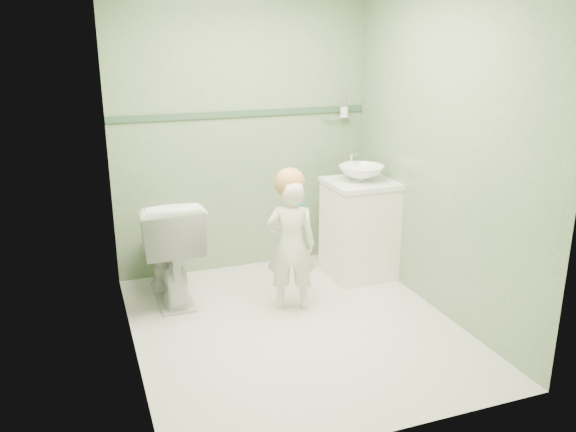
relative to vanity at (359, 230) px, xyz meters
name	(u,v)px	position (x,y,z in m)	size (l,w,h in m)	color
ground	(295,327)	(-0.84, -0.70, -0.40)	(2.50, 2.50, 0.00)	beige
room_shell	(296,161)	(-0.84, -0.70, 0.80)	(2.50, 2.54, 2.40)	gray
trim_stripe	(243,114)	(-0.84, 0.54, 0.95)	(2.20, 0.02, 0.05)	#34533B
vanity	(359,230)	(0.00, 0.00, 0.00)	(0.52, 0.50, 0.80)	white
counter	(361,183)	(0.00, 0.00, 0.41)	(0.54, 0.52, 0.04)	white
basin	(361,173)	(0.00, 0.00, 0.49)	(0.37, 0.37, 0.13)	white
faucet	(352,159)	(0.00, 0.19, 0.57)	(0.03, 0.13, 0.18)	silver
cup_holder	(343,112)	(0.05, 0.48, 0.93)	(0.26, 0.07, 0.21)	silver
toilet	(169,248)	(-1.58, 0.10, 0.01)	(0.46, 0.81, 0.83)	white
toddler	(291,245)	(-0.76, -0.40, 0.10)	(0.37, 0.24, 1.00)	white
hair_cap	(290,183)	(-0.76, -0.37, 0.57)	(0.22, 0.22, 0.22)	#B68348
teal_toothbrush	(302,205)	(-0.73, -0.54, 0.45)	(0.11, 0.14, 0.08)	#027C6D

